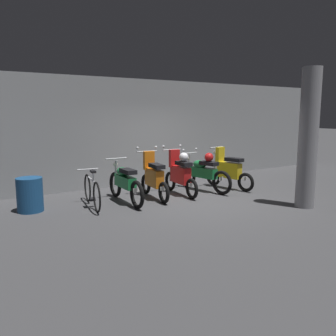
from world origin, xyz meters
The scene contains 10 objects.
ground_plane centered at (0.00, 0.00, 0.00)m, with size 80.00×80.00×0.00m, color #424244.
back_wall centered at (0.00, 2.67, 1.58)m, with size 16.00×0.30×3.15m, color gray.
motorbike_slot_0 centered at (-1.60, 0.69, 0.49)m, with size 0.56×1.95×1.03m.
motorbike_slot_1 centered at (-0.80, 0.69, 0.53)m, with size 0.59×1.68×1.29m.
motorbike_slot_2 centered at (0.00, 0.67, 0.57)m, with size 0.59×1.68×1.29m.
motorbike_slot_3 centered at (0.80, 0.69, 0.53)m, with size 0.60×1.94×1.15m.
motorbike_slot_4 centered at (1.60, 0.57, 0.52)m, with size 0.56×1.67×1.18m.
bicycle centered at (-2.42, 0.72, 0.36)m, with size 0.50×1.72×0.89m.
support_pillar centered at (1.73, -1.91, 1.58)m, with size 0.43×0.43×3.15m, color gray.
trash_bin centered at (-3.72, 1.06, 0.38)m, with size 0.56×0.56×0.76m, color navy.
Camera 1 is at (-5.14, -6.92, 2.15)m, focal length 37.49 mm.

